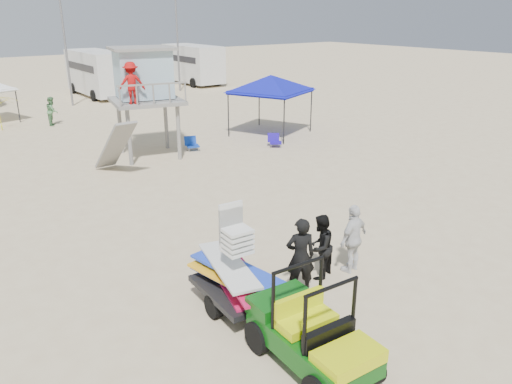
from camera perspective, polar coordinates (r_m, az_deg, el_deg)
ground at (r=11.95m, az=6.83°, el=-10.33°), size 140.00×140.00×0.00m
utility_cart at (r=9.01m, az=6.49°, el=-15.05°), size 1.36×2.48×1.83m
surf_trailer at (r=10.54m, az=-2.28°, el=-9.25°), size 1.45×2.51×2.11m
man_left at (r=11.15m, az=5.09°, el=-7.33°), size 0.79×0.69×1.81m
man_mid at (r=11.88m, az=7.35°, el=-6.22°), size 0.93×0.84×1.58m
man_right at (r=12.26m, az=11.06°, el=-5.23°), size 1.07×0.59×1.72m
lifeguard_tower at (r=21.91m, az=-12.91°, el=12.55°), size 3.36×3.36×4.51m
canopy_blue at (r=25.58m, az=1.72°, el=12.91°), size 4.32×4.32×3.41m
umbrella_b at (r=29.91m, az=-27.20°, el=8.02°), size 2.87×2.87×1.85m
beach_chair_b at (r=23.06m, az=-7.37°, el=5.52°), size 0.67×0.73×0.64m
beach_chair_c at (r=23.48m, az=2.11°, el=5.93°), size 0.73×0.84×0.64m
rv_mid_right at (r=39.86m, az=-17.66°, el=13.01°), size 2.64×7.00×3.25m
rv_far_right at (r=44.97m, az=-7.23°, el=14.46°), size 2.64×6.60×3.25m
light_pole_left at (r=35.91m, az=-20.97°, el=15.52°), size 0.14×0.14×8.00m
light_pole_right at (r=40.75m, az=-8.97°, el=16.93°), size 0.14×0.14×8.00m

